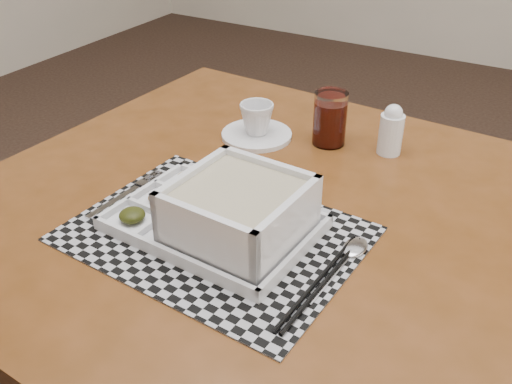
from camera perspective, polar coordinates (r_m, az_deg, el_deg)
floor at (r=1.96m, az=5.26°, el=-8.61°), size 5.00×5.00×0.00m
dining_table at (r=1.06m, az=-0.50°, el=-3.97°), size 1.02×1.02×0.73m
placemat at (r=0.92m, az=-4.08°, el=-4.19°), size 0.47×0.36×0.00m
serving_tray at (r=0.89m, az=-2.48°, el=-2.38°), size 0.33×0.24×0.10m
fork at (r=1.04m, az=-12.71°, el=-0.02°), size 0.03×0.19×0.00m
spoon at (r=0.89m, az=9.51°, el=-5.90°), size 0.04×0.18×0.01m
chopsticks at (r=0.83m, az=6.53°, el=-8.86°), size 0.03×0.24×0.01m
saucer at (r=1.22m, az=0.07°, el=5.73°), size 0.15×0.15×0.01m
cup at (r=1.20m, az=0.07°, el=7.36°), size 0.09×0.09×0.07m
juice_glass at (r=1.18m, az=7.39°, el=7.13°), size 0.07×0.07×0.11m
creamer_bottle at (r=1.17m, az=13.37°, el=6.02°), size 0.05×0.05×0.11m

